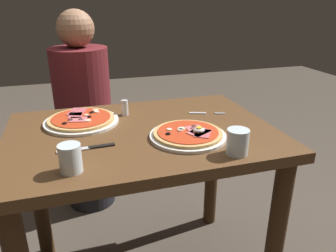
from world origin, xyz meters
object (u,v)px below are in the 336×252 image
fork (204,113)px  knife (90,148)px  salt_shaker (125,108)px  pizza_foreground (188,134)px  pizza_across_left (81,120)px  water_glass_near (71,160)px  water_glass_far (237,144)px  dining_table (143,162)px  diner_person (85,120)px

fork → knife: bearing=-157.5°
salt_shaker → fork: bearing=-14.6°
pizza_foreground → knife: pizza_foreground is taller
pizza_across_left → salt_shaker: (0.19, 0.04, 0.02)m
knife → salt_shaker: (0.17, 0.30, 0.03)m
pizza_across_left → water_glass_near: size_ratio=3.49×
water_glass_near → water_glass_far: 0.53m
dining_table → salt_shaker: (-0.03, 0.19, 0.17)m
pizza_foreground → diner_person: 0.92m
pizza_foreground → water_glass_near: (-0.42, -0.13, 0.02)m
water_glass_near → diner_person: size_ratio=0.07×
knife → fork: bearing=22.5°
salt_shaker → diner_person: size_ratio=0.06×
pizza_foreground → diner_person: (-0.34, 0.83, -0.21)m
water_glass_near → knife: water_glass_near is taller
water_glass_near → diner_person: bearing=85.2°
salt_shaker → water_glass_near: bearing=-118.3°
dining_table → water_glass_far: size_ratio=11.91×
water_glass_far → knife: bearing=158.2°
dining_table → fork: (0.31, 0.11, 0.14)m
pizza_foreground → water_glass_near: size_ratio=3.28×
dining_table → knife: 0.27m
knife → salt_shaker: 0.35m
diner_person → pizza_foreground: bearing=112.1°
salt_shaker → dining_table: bearing=-80.7°
water_glass_far → knife: water_glass_far is taller
fork → pizza_foreground: bearing=-125.2°
water_glass_far → knife: size_ratio=0.44×
pizza_across_left → water_glass_far: (0.47, -0.44, 0.03)m
pizza_foreground → water_glass_near: water_glass_near is taller
pizza_foreground → diner_person: bearing=112.1°
pizza_across_left → salt_shaker: size_ratio=4.50×
dining_table → knife: size_ratio=5.25×
pizza_foreground → salt_shaker: 0.36m
pizza_across_left → knife: pizza_across_left is taller
knife → pizza_foreground: bearing=-1.9°
fork → knife: knife is taller
fork → water_glass_near: bearing=-148.3°
pizza_across_left → water_glass_far: water_glass_far is taller
dining_table → salt_shaker: size_ratio=15.31×
fork → dining_table: bearing=-160.9°
dining_table → fork: size_ratio=6.67×
pizza_foreground → fork: bearing=54.8°
water_glass_far → diner_person: diner_person is taller
pizza_across_left → knife: 0.26m
knife → salt_shaker: salt_shaker is taller
salt_shaker → diner_person: diner_person is taller
water_glass_near → knife: bearing=65.4°
knife → diner_person: size_ratio=0.17×
fork → salt_shaker: bearing=165.4°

